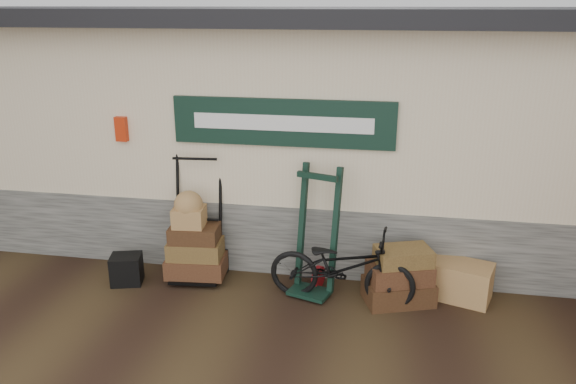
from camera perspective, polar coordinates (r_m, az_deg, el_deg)
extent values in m
plane|color=black|center=(6.28, 0.56, -12.59)|extent=(80.00, 80.00, 0.00)
cube|color=#4C4C47|center=(8.57, 3.67, -0.52)|extent=(14.00, 3.54, 0.90)
cube|color=beige|center=(8.20, 3.89, 9.43)|extent=(14.00, 3.50, 2.10)
cube|color=black|center=(7.95, 3.95, 17.47)|extent=(14.40, 4.10, 0.20)
cube|color=black|center=(6.51, -0.56, 7.06)|extent=(2.60, 0.06, 0.55)
cube|color=white|center=(6.48, -0.62, 7.00)|extent=(2.10, 0.01, 0.18)
cube|color=red|center=(7.18, -16.53, 6.17)|extent=(0.14, 0.10, 0.30)
cube|color=#9B6D3E|center=(6.84, 17.18, -8.63)|extent=(0.77, 0.62, 0.43)
cube|color=black|center=(7.17, -16.08, -7.55)|extent=(0.43, 0.39, 0.36)
imported|color=black|center=(6.38, 5.47, -7.19)|extent=(0.73, 1.71, 0.97)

